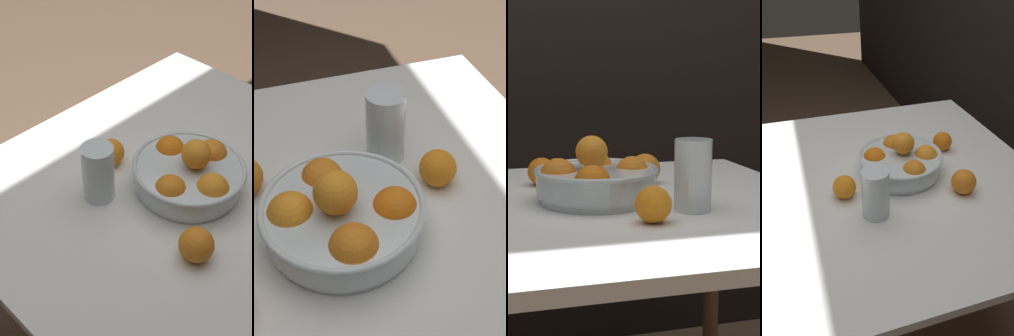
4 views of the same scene
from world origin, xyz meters
TOP-DOWN VIEW (x-y plane):
  - back_wall at (0.00, 0.85)m, footprint 8.00×0.05m
  - dining_table at (0.00, 0.00)m, footprint 1.08×0.97m
  - fruit_bowl at (0.01, 0.01)m, footprint 0.29×0.29m
  - juice_glass at (0.19, -0.13)m, footprint 0.08×0.08m
  - orange_loose_near_bowl at (-0.09, 0.22)m, footprint 0.07×0.07m
  - orange_loose_front at (0.08, -0.20)m, footprint 0.07×0.07m
  - orange_loose_aside at (0.17, 0.16)m, footprint 0.08×0.08m

SIDE VIEW (x-z plane):
  - dining_table at x=0.00m, z-range 0.30..1.06m
  - orange_loose_near_bowl at x=-0.09m, z-range 0.77..0.84m
  - orange_loose_front at x=0.08m, z-range 0.77..0.84m
  - orange_loose_aside at x=0.17m, z-range 0.77..0.85m
  - fruit_bowl at x=0.01m, z-range 0.74..0.89m
  - juice_glass at x=0.19m, z-range 0.76..0.92m
  - back_wall at x=0.00m, z-range 0.00..2.60m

